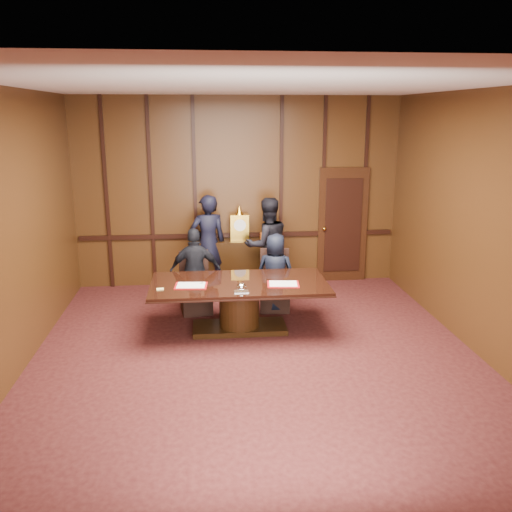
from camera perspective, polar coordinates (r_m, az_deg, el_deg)
The scene contains 13 objects.
room at distance 6.86m, azimuth 0.59°, elevation 2.54°, with size 7.00×7.04×3.50m.
sideboard at distance 10.17m, azimuth -1.72°, elevation -0.57°, with size 1.60×0.45×1.54m.
conference_table at distance 8.10m, azimuth -1.77°, elevation -4.46°, with size 2.62×1.32×0.76m.
folder_left at distance 7.89m, azimuth -6.86°, elevation -3.11°, with size 0.48×0.37×0.02m.
folder_right at distance 7.91m, azimuth 2.88°, elevation -2.97°, with size 0.49×0.37×0.02m.
inkstand at distance 7.57m, azimuth -1.56°, elevation -3.41°, with size 0.20×0.14×0.12m.
notepad at distance 7.80m, azimuth -10.06°, elevation -3.45°, with size 0.10×0.07×0.01m, color #FFE07C.
chair_left at distance 8.98m, azimuth -6.33°, elevation -4.05°, with size 0.54×0.54×0.99m.
chair_right at distance 9.06m, azimuth 1.98°, elevation -3.80°, with size 0.52×0.52×0.99m.
signatory_left at distance 8.78m, azimuth -6.39°, elevation -1.64°, with size 0.83×0.35×1.42m, color black.
signatory_right at distance 8.87m, azimuth 2.05°, elevation -1.76°, with size 0.64×0.41×1.30m, color black.
witness_left at distance 9.90m, azimuth -5.06°, elevation 1.36°, with size 0.65×0.43×1.78m, color black.
witness_right at distance 9.79m, azimuth 1.18°, elevation 1.14°, with size 0.84×0.66×1.74m, color black.
Camera 1 is at (-0.67, -6.53, 3.18)m, focal length 38.00 mm.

